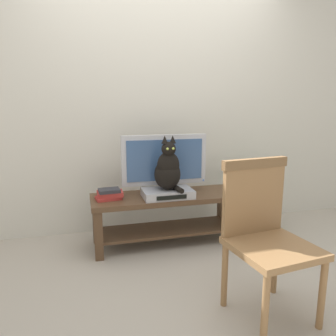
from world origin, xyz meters
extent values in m
plane|color=#ADA393|center=(0.00, 0.00, 0.00)|extent=(12.00, 12.00, 0.00)
cube|color=beige|center=(0.00, 1.00, 1.40)|extent=(7.00, 0.12, 2.80)
cube|color=#513823|center=(-0.03, 0.48, 0.44)|extent=(1.35, 0.45, 0.04)
cube|color=#513823|center=(-0.65, 0.30, 0.21)|extent=(0.07, 0.07, 0.42)
cube|color=#513823|center=(0.60, 0.30, 0.21)|extent=(0.07, 0.07, 0.42)
cube|color=#513823|center=(-0.65, 0.66, 0.21)|extent=(0.07, 0.07, 0.42)
cube|color=#513823|center=(0.60, 0.66, 0.21)|extent=(0.07, 0.07, 0.42)
cube|color=#513823|center=(-0.03, 0.48, 0.13)|extent=(1.25, 0.37, 0.02)
cube|color=#B7B7BC|center=(-0.03, 0.56, 0.48)|extent=(0.30, 0.20, 0.03)
cube|color=#B7B7BC|center=(-0.03, 0.56, 0.52)|extent=(0.06, 0.04, 0.05)
cube|color=#B7B7BC|center=(-0.03, 0.56, 0.77)|extent=(0.79, 0.05, 0.46)
cube|color=#385684|center=(-0.03, 0.53, 0.77)|extent=(0.70, 0.01, 0.37)
sphere|color=#2672F2|center=(0.35, 0.53, 0.57)|extent=(0.01, 0.01, 0.01)
cube|color=#ADADB2|center=(-0.04, 0.41, 0.50)|extent=(0.44, 0.28, 0.07)
cube|color=black|center=(-0.04, 0.26, 0.50)|extent=(0.26, 0.01, 0.04)
ellipsoid|color=black|center=(-0.04, 0.41, 0.67)|extent=(0.23, 0.23, 0.27)
ellipsoid|color=black|center=(-0.04, 0.38, 0.75)|extent=(0.19, 0.15, 0.24)
sphere|color=black|center=(-0.04, 0.37, 0.90)|extent=(0.12, 0.12, 0.12)
cone|color=black|center=(-0.07, 0.37, 0.98)|extent=(0.06, 0.06, 0.07)
cone|color=black|center=(0.00, 0.37, 0.98)|extent=(0.06, 0.06, 0.07)
sphere|color=#B2C64C|center=(-0.06, 0.31, 0.91)|extent=(0.02, 0.02, 0.02)
sphere|color=#B2C64C|center=(-0.01, 0.31, 0.91)|extent=(0.02, 0.02, 0.02)
cylinder|color=black|center=(0.03, 0.33, 0.56)|extent=(0.07, 0.19, 0.04)
cylinder|color=olive|center=(0.14, -0.94, 0.21)|extent=(0.04, 0.04, 0.43)
cylinder|color=olive|center=(0.53, -0.89, 0.21)|extent=(0.04, 0.04, 0.43)
cylinder|color=olive|center=(0.09, -0.54, 0.21)|extent=(0.04, 0.04, 0.43)
cylinder|color=olive|center=(0.48, -0.49, 0.21)|extent=(0.04, 0.04, 0.43)
cube|color=olive|center=(0.31, -0.72, 0.45)|extent=(0.51, 0.51, 0.04)
cube|color=olive|center=(0.28, -0.51, 0.71)|extent=(0.44, 0.09, 0.48)
cube|color=brown|center=(0.28, -0.51, 0.92)|extent=(0.46, 0.10, 0.06)
cube|color=#B2332D|center=(-0.55, 0.47, 0.48)|extent=(0.23, 0.17, 0.02)
cube|color=#B2332D|center=(-0.53, 0.48, 0.51)|extent=(0.22, 0.16, 0.04)
cube|color=#2D2D33|center=(-0.54, 0.47, 0.54)|extent=(0.19, 0.15, 0.03)
cylinder|color=beige|center=(0.95, 0.49, 0.10)|extent=(0.24, 0.24, 0.20)
cylinder|color=#332319|center=(0.95, 0.49, 0.19)|extent=(0.22, 0.22, 0.02)
cylinder|color=#4C3823|center=(0.95, 0.49, 0.27)|extent=(0.04, 0.04, 0.14)
sphere|color=#386B3D|center=(0.95, 0.49, 0.48)|extent=(0.35, 0.35, 0.35)
camera|label=1|loc=(-0.75, -2.29, 1.29)|focal=35.08mm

